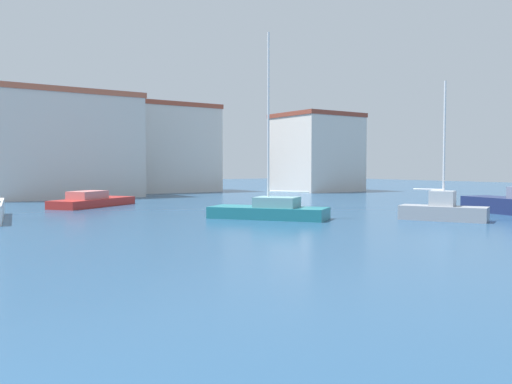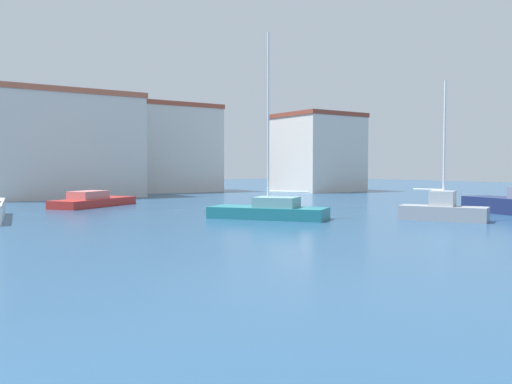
% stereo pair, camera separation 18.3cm
% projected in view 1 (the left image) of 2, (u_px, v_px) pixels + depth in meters
% --- Properties ---
extents(water, '(160.00, 160.00, 0.00)m').
position_uv_depth(water, '(198.00, 221.00, 29.09)').
color(water, navy).
rests_on(water, ground).
extents(sailboat_teal_outer_mooring, '(5.80, 6.80, 10.49)m').
position_uv_depth(sailboat_teal_outer_mooring, '(270.00, 210.00, 30.47)').
color(sailboat_teal_outer_mooring, '#1E707A').
rests_on(sailboat_teal_outer_mooring, water).
extents(sailboat_grey_behind_lamppost, '(3.39, 4.80, 7.64)m').
position_uv_depth(sailboat_grey_behind_lamppost, '(443.00, 210.00, 29.51)').
color(sailboat_grey_behind_lamppost, gray).
rests_on(sailboat_grey_behind_lamppost, water).
extents(motorboat_red_mid_harbor, '(7.36, 6.03, 1.17)m').
position_uv_depth(motorboat_red_mid_harbor, '(92.00, 201.00, 39.60)').
color(motorboat_red_mid_harbor, '#B22823').
rests_on(motorboat_red_mid_harbor, water).
extents(harbor_office, '(13.60, 9.52, 9.98)m').
position_uv_depth(harbor_office, '(61.00, 145.00, 51.39)').
color(harbor_office, beige).
rests_on(harbor_office, ground).
extents(yacht_club, '(10.37, 7.35, 10.12)m').
position_uv_depth(yacht_club, '(169.00, 148.00, 62.37)').
color(yacht_club, beige).
rests_on(yacht_club, ground).
extents(warehouse_block, '(8.70, 8.26, 9.21)m').
position_uv_depth(warehouse_block, '(316.00, 153.00, 64.11)').
color(warehouse_block, beige).
rests_on(warehouse_block, ground).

